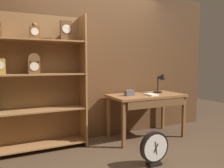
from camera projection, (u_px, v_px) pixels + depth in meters
The scene contains 8 objects.
ground_plane at pixel (133, 167), 2.76m from camera, with size 10.00×10.00×0.00m, color #4C3826.
back_wood_panel at pixel (95, 63), 3.80m from camera, with size 4.80×0.05×2.60m, color brown.
bookshelf at pixel (33, 82), 3.20m from camera, with size 1.46×0.36×2.03m.
workbench at pixel (147, 100), 3.81m from camera, with size 1.30×0.67×0.76m.
desk_lamp at pixel (161, 80), 4.01m from camera, with size 0.20×0.21×0.39m.
toolbox_small at pixel (129, 93), 3.68m from camera, with size 0.15×0.10×0.09m, color #595960.
open_repair_manual at pixel (151, 95), 3.72m from camera, with size 0.16×0.22×0.03m, color silver.
round_clock_large at pixel (154, 148), 2.78m from camera, with size 0.40×0.11×0.44m.
Camera 1 is at (-1.36, -2.29, 1.30)m, focal length 35.16 mm.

